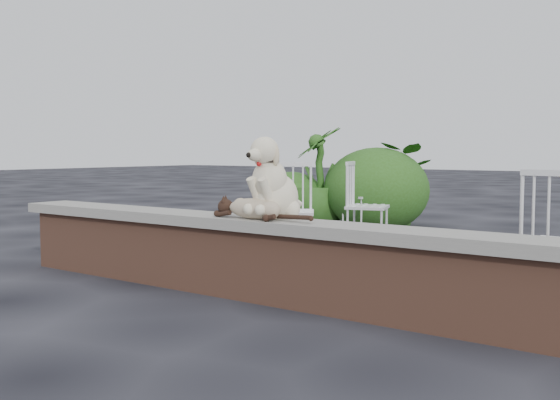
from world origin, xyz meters
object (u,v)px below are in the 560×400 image
Objects in this scene: potted_plant_b at (319,177)px; dog at (276,177)px; cat at (254,207)px; chair_a at (292,210)px; potted_plant_a at (398,184)px; chair_b at (362,195)px; chair_c at (560,240)px; chair_e at (367,205)px.

dog is at bearing -61.03° from potted_plant_b.
cat is 1.89m from chair_a.
cat is (-0.08, -0.15, -0.21)m from dog.
dog is 0.51× the size of potted_plant_a.
chair_a is 0.81× the size of potted_plant_a.
potted_plant_a reaches higher than cat.
chair_b is at bearing -98.53° from potted_plant_a.
potted_plant_b is (-3.94, 3.17, 0.22)m from chair_c.
potted_plant_b is at bearing 124.67° from dog.
chair_e is 1.00× the size of chair_b.
potted_plant_b is at bearing 28.20° from chair_e.
chair_b is (-0.52, 2.35, 0.00)m from chair_a.
chair_b is 0.78m from potted_plant_b.
chair_c is at bearing 30.83° from dog.
chair_b is at bearing 12.40° from chair_e.
chair_e reaches higher than cat.
potted_plant_a is at bearing -41.09° from chair_c.
potted_plant_a is at bearing 64.05° from chair_a.
chair_c reaches higher than cat.
chair_c and chair_a have the same top height.
potted_plant_a is (0.12, 0.80, 0.11)m from chair_b.
dog reaches higher than cat.
chair_c is at bearing -25.34° from chair_b.
potted_plant_b reaches higher than chair_c.
chair_c is at bearing -38.82° from potted_plant_b.
dog is at bearing -74.04° from potted_plant_a.
dog is 4.17m from chair_b.
cat is at bearing -62.79° from potted_plant_b.
chair_c is 2.76m from chair_a.
cat is 4.64m from potted_plant_b.
chair_e is at bearing 39.14° from chair_a.
chair_c is 1.00× the size of chair_b.
cat is 2.06m from chair_c.
cat is 1.04× the size of chair_e.
potted_plant_a reaches higher than chair_b.
chair_b is 0.81m from potted_plant_a.
dog is 2.61m from chair_e.
cat is 4.99m from potted_plant_a.
dog reaches higher than chair_a.
chair_c is at bearing -144.13° from chair_e.
chair_e is 1.61m from chair_b.
cat is at bearing 173.06° from chair_e.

